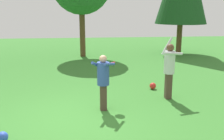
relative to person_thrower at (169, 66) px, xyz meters
The scene contains 6 objects.
ground_plane 3.46m from the person_thrower, 156.55° to the right, with size 40.00×40.00×0.00m, color #387A2D.
person_thrower is the anchor object (origin of this frame).
person_catcher 2.29m from the person_thrower, 160.69° to the right, with size 0.70×0.72×1.60m.
frisbee 1.94m from the person_thrower, 169.64° to the right, with size 0.37×0.37×0.11m.
ball_blue 5.16m from the person_thrower, 151.89° to the right, with size 0.24×0.24×0.24m, color blue.
ball_red 1.42m from the person_thrower, 102.65° to the left, with size 0.24×0.24×0.24m, color red.
Camera 1 is at (0.37, -6.40, 2.82)m, focal length 41.24 mm.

